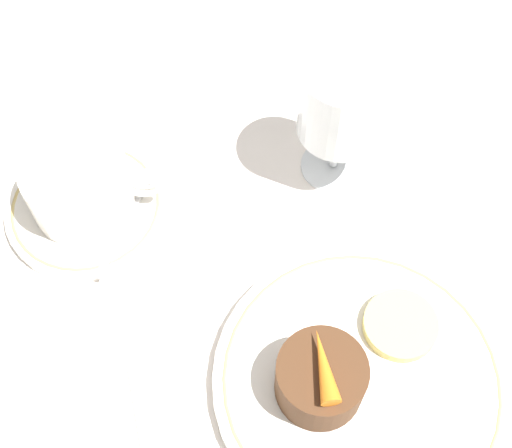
% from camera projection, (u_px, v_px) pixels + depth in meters
% --- Properties ---
extents(ground_plane, '(3.00, 3.00, 0.00)m').
position_uv_depth(ground_plane, '(342.00, 323.00, 0.58)').
color(ground_plane, white).
extents(dinner_plate, '(0.23, 0.23, 0.01)m').
position_uv_depth(dinner_plate, '(359.00, 381.00, 0.55)').
color(dinner_plate, white).
rests_on(dinner_plate, ground_plane).
extents(saucer, '(0.14, 0.14, 0.01)m').
position_uv_depth(saucer, '(85.00, 208.00, 0.63)').
color(saucer, white).
rests_on(saucer, ground_plane).
extents(coffee_cup, '(0.12, 0.09, 0.06)m').
position_uv_depth(coffee_cup, '(77.00, 186.00, 0.60)').
color(coffee_cup, white).
rests_on(coffee_cup, saucer).
extents(spoon, '(0.05, 0.12, 0.00)m').
position_uv_depth(spoon, '(133.00, 207.00, 0.62)').
color(spoon, silver).
rests_on(spoon, saucer).
extents(wine_glass, '(0.07, 0.07, 0.13)m').
position_uv_depth(wine_glass, '(343.00, 107.00, 0.59)').
color(wine_glass, silver).
rests_on(wine_glass, ground_plane).
extents(fork, '(0.06, 0.18, 0.01)m').
position_uv_depth(fork, '(134.00, 382.00, 0.55)').
color(fork, silver).
rests_on(fork, ground_plane).
extents(dessert_cake, '(0.07, 0.07, 0.04)m').
position_uv_depth(dessert_cake, '(320.00, 379.00, 0.52)').
color(dessert_cake, '#4C2D19').
rests_on(dessert_cake, dinner_plate).
extents(carrot_garnish, '(0.02, 0.06, 0.01)m').
position_uv_depth(carrot_garnish, '(323.00, 365.00, 0.50)').
color(carrot_garnish, orange).
rests_on(carrot_garnish, dessert_cake).
extents(pineapple_slice, '(0.06, 0.06, 0.01)m').
position_uv_depth(pineapple_slice, '(399.00, 325.00, 0.56)').
color(pineapple_slice, '#EFE075').
rests_on(pineapple_slice, dinner_plate).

